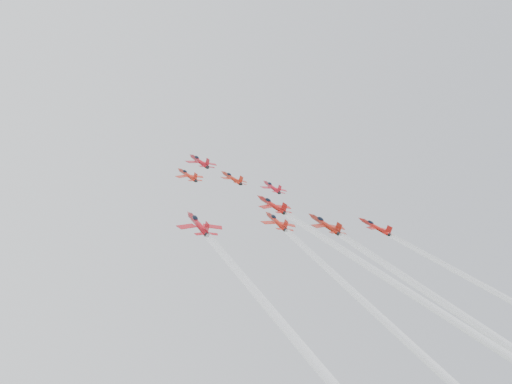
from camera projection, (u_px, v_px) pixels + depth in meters
jet_lead at (199, 161)px, 173.57m from camera, size 10.48×13.72×7.71m
jet_row2_left at (188, 175)px, 154.11m from camera, size 8.39×10.98×6.17m
jet_row2_center at (232, 178)px, 163.54m from camera, size 8.91×11.65×6.55m
jet_row2_right at (272, 187)px, 165.13m from camera, size 8.62×11.28×6.34m
jet_center at (401, 294)px, 108.33m from camera, size 9.88×96.16×49.26m
jet_rear_farleft at (340, 358)px, 78.95m from camera, size 10.00×97.34×49.86m
jet_rear_left at (407, 318)px, 98.38m from camera, size 9.03×87.91×45.03m
jet_rear_right at (487, 331)px, 101.88m from camera, size 10.24×99.73×51.08m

